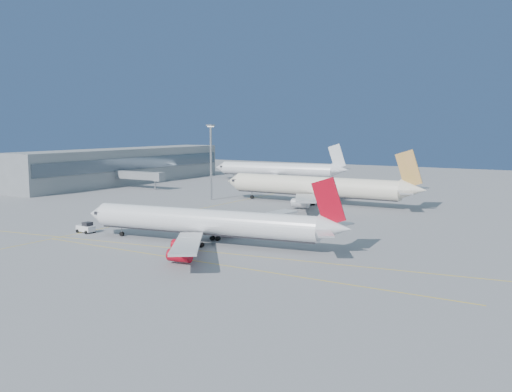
% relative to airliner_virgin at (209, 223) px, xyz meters
% --- Properties ---
extents(ground, '(500.00, 500.00, 0.00)m').
position_rel_airliner_virgin_xyz_m(ground, '(7.26, 0.31, -4.55)').
color(ground, slate).
rests_on(ground, ground).
extents(terminal, '(18.40, 110.00, 15.00)m').
position_rel_airliner_virgin_xyz_m(terminal, '(-107.68, 85.31, 2.96)').
color(terminal, gray).
rests_on(terminal, ground).
extents(jet_bridge, '(23.60, 3.60, 6.90)m').
position_rel_airliner_virgin_xyz_m(jet_bridge, '(-85.85, 72.31, 0.62)').
color(jet_bridge, gray).
rests_on(jet_bridge, ground).
extents(taxiway_lines, '(118.86, 140.00, 0.02)m').
position_rel_airliner_virgin_xyz_m(taxiway_lines, '(-7.46, 6.65, -4.54)').
color(taxiway_lines, '#E2B90C').
rests_on(taxiway_lines, ground).
extents(airliner_virgin, '(61.05, 54.35, 15.09)m').
position_rel_airliner_virgin_xyz_m(airliner_virgin, '(0.00, 0.00, 0.00)').
color(airliner_virgin, white).
rests_on(airliner_virgin, ground).
extents(airliner_etihad, '(68.74, 63.65, 17.98)m').
position_rel_airliner_virgin_xyz_m(airliner_etihad, '(-7.44, 68.94, 0.92)').
color(airliner_etihad, silver).
rests_on(airliner_etihad, ground).
extents(airliner_third, '(63.98, 58.48, 17.18)m').
position_rel_airliner_virgin_xyz_m(airliner_third, '(-55.08, 128.91, 0.65)').
color(airliner_third, white).
rests_on(airliner_third, ground).
extents(pushback_tug, '(4.59, 2.97, 2.51)m').
position_rel_airliner_virgin_xyz_m(pushback_tug, '(-31.99, -4.56, -3.39)').
color(pushback_tug, white).
rests_on(pushback_tug, ground).
extents(light_mast, '(2.17, 2.17, 25.13)m').
position_rel_airliner_virgin_xyz_m(light_mast, '(-42.16, 58.93, 10.28)').
color(light_mast, gray).
rests_on(light_mast, ground).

